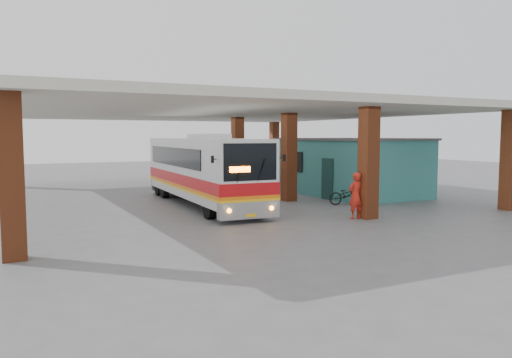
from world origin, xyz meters
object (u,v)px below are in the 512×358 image
object	(u,v)px
motorcycle	(347,195)
red_chair	(276,185)
coach_bus	(202,170)
pedestrian	(355,196)

from	to	relation	value
motorcycle	red_chair	xyz separation A→B (m)	(-0.27, 6.39, -0.09)
red_chair	coach_bus	bearing A→B (deg)	-136.93
coach_bus	motorcycle	xyz separation A→B (m)	(6.07, -3.08, -1.18)
motorcycle	red_chair	world-z (taller)	motorcycle
pedestrian	red_chair	size ratio (longest dim) A/B	2.17
pedestrian	red_chair	distance (m)	9.96
coach_bus	motorcycle	world-z (taller)	coach_bus
motorcycle	pedestrian	world-z (taller)	pedestrian
coach_bus	motorcycle	size ratio (longest dim) A/B	6.39
motorcycle	red_chair	distance (m)	6.40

